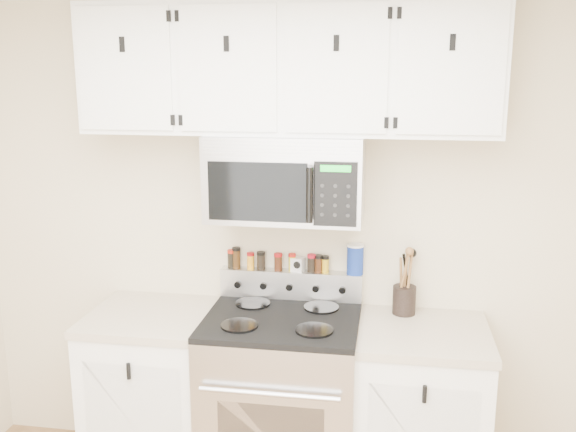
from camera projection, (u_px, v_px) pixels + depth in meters
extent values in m
cube|color=beige|center=(292.00, 242.00, 3.42)|extent=(3.50, 0.01, 2.50)
cube|color=#B7B7BA|center=(282.00, 407.00, 3.29)|extent=(0.76, 0.65, 0.92)
cube|color=black|center=(282.00, 320.00, 3.18)|extent=(0.76, 0.65, 0.03)
cube|color=#B7B7BA|center=(291.00, 284.00, 3.43)|extent=(0.76, 0.08, 0.15)
cylinder|color=black|center=(239.00, 325.00, 3.06)|extent=(0.18, 0.18, 0.01)
cylinder|color=black|center=(314.00, 330.00, 3.00)|extent=(0.18, 0.18, 0.01)
cylinder|color=black|center=(253.00, 303.00, 3.35)|extent=(0.18, 0.18, 0.01)
cylinder|color=black|center=(321.00, 307.00, 3.29)|extent=(0.18, 0.18, 0.01)
cube|color=white|center=(156.00, 397.00, 3.42)|extent=(0.62, 0.60, 0.88)
cube|color=tan|center=(152.00, 316.00, 3.32)|extent=(0.64, 0.62, 0.04)
cube|color=white|center=(419.00, 419.00, 3.21)|extent=(0.62, 0.60, 0.88)
cube|color=tan|center=(423.00, 333.00, 3.10)|extent=(0.64, 0.62, 0.04)
cube|color=#9E9EA3|center=(286.00, 177.00, 3.15)|extent=(0.76, 0.38, 0.42)
cube|color=#B7B7BA|center=(279.00, 147.00, 2.93)|extent=(0.73, 0.01, 0.08)
cube|color=black|center=(257.00, 192.00, 2.99)|extent=(0.47, 0.01, 0.28)
cube|color=black|center=(335.00, 194.00, 2.93)|extent=(0.20, 0.01, 0.30)
cylinder|color=black|center=(310.00, 195.00, 2.91)|extent=(0.03, 0.03, 0.26)
cube|color=white|center=(287.00, 69.00, 3.06)|extent=(2.00, 0.33, 0.62)
cube|color=white|center=(124.00, 69.00, 3.01)|extent=(0.46, 0.01, 0.57)
cube|color=black|center=(122.00, 44.00, 2.98)|extent=(0.02, 0.01, 0.07)
cube|color=white|center=(227.00, 69.00, 2.94)|extent=(0.46, 0.01, 0.57)
cube|color=black|center=(226.00, 44.00, 2.90)|extent=(0.03, 0.01, 0.07)
cube|color=white|center=(336.00, 69.00, 2.86)|extent=(0.46, 0.01, 0.57)
cube|color=black|center=(336.00, 43.00, 2.83)|extent=(0.03, 0.01, 0.07)
cube|color=white|center=(451.00, 69.00, 2.78)|extent=(0.46, 0.01, 0.57)
cube|color=black|center=(453.00, 42.00, 2.75)|extent=(0.02, 0.01, 0.07)
cylinder|color=black|center=(404.00, 300.00, 3.29)|extent=(0.12, 0.12, 0.15)
cylinder|color=brown|center=(405.00, 279.00, 3.26)|extent=(0.01, 0.01, 0.28)
cylinder|color=brown|center=(409.00, 278.00, 3.25)|extent=(0.01, 0.01, 0.29)
cylinder|color=brown|center=(401.00, 280.00, 3.28)|extent=(0.01, 0.01, 0.26)
cylinder|color=black|center=(407.00, 279.00, 3.28)|extent=(0.01, 0.01, 0.27)
cylinder|color=brown|center=(403.00, 279.00, 3.24)|extent=(0.01, 0.01, 0.28)
cube|color=silver|center=(298.00, 264.00, 3.40)|extent=(0.08, 0.07, 0.07)
cylinder|color=navy|center=(355.00, 260.00, 3.35)|extent=(0.09, 0.09, 0.15)
cylinder|color=white|center=(355.00, 245.00, 3.33)|extent=(0.09, 0.09, 0.01)
cylinder|color=black|center=(231.00, 260.00, 3.46)|extent=(0.04, 0.04, 0.08)
cylinder|color=#AA1E0D|center=(231.00, 251.00, 3.45)|extent=(0.04, 0.04, 0.02)
cylinder|color=#38220D|center=(236.00, 259.00, 3.45)|extent=(0.04, 0.04, 0.10)
cylinder|color=black|center=(236.00, 249.00, 3.44)|extent=(0.04, 0.04, 0.02)
cylinder|color=orange|center=(251.00, 262.00, 3.44)|extent=(0.04, 0.04, 0.07)
cylinder|color=#990B0F|center=(250.00, 254.00, 3.43)|extent=(0.04, 0.04, 0.02)
cylinder|color=black|center=(261.00, 262.00, 3.43)|extent=(0.04, 0.04, 0.08)
cylinder|color=black|center=(261.00, 253.00, 3.42)|extent=(0.05, 0.05, 0.02)
cylinder|color=#3A1B0E|center=(278.00, 263.00, 3.42)|extent=(0.04, 0.04, 0.08)
cylinder|color=#A50C10|center=(278.00, 255.00, 3.41)|extent=(0.04, 0.04, 0.02)
cylinder|color=gold|center=(292.00, 264.00, 3.41)|extent=(0.04, 0.04, 0.08)
cylinder|color=#B1150D|center=(292.00, 255.00, 3.40)|extent=(0.04, 0.04, 0.02)
cylinder|color=black|center=(311.00, 265.00, 3.39)|extent=(0.04, 0.04, 0.08)
cylinder|color=#B40D1F|center=(312.00, 256.00, 3.38)|extent=(0.05, 0.05, 0.02)
cylinder|color=#3E1F0E|center=(319.00, 265.00, 3.39)|extent=(0.04, 0.04, 0.08)
cylinder|color=black|center=(319.00, 257.00, 3.37)|extent=(0.04, 0.04, 0.02)
cylinder|color=gold|center=(325.00, 266.00, 3.38)|extent=(0.04, 0.04, 0.07)
cylinder|color=black|center=(325.00, 257.00, 3.37)|extent=(0.04, 0.04, 0.02)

